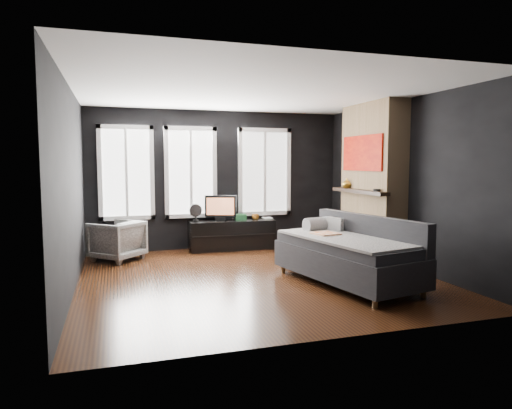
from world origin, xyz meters
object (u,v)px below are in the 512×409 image
object	(u,v)px
monitor	(221,206)
book	(263,212)
sofa	(347,250)
media_console	(232,235)
mug	(255,216)
mantel_vase	(347,183)
armchair	(117,238)

from	to	relation	value
monitor	book	xyz separation A→B (m)	(0.88, 0.04, -0.15)
book	sofa	bearing A→B (deg)	-85.62
media_console	mug	bearing A→B (deg)	-5.04
media_console	mug	world-z (taller)	mug
sofa	mantel_vase	bearing A→B (deg)	49.97
sofa	monitor	bearing A→B (deg)	98.28
sofa	monitor	xyz separation A→B (m)	(-1.11, 3.01, 0.37)
mug	book	world-z (taller)	book
mug	mantel_vase	bearing A→B (deg)	-39.68
mantel_vase	mug	bearing A→B (deg)	140.32
media_console	monitor	xyz separation A→B (m)	(-0.21, 0.03, 0.56)
sofa	media_console	world-z (taller)	sofa
media_console	mantel_vase	size ratio (longest dim) A/B	9.29
monitor	mug	xyz separation A→B (m)	(0.68, -0.08, -0.21)
mug	book	size ratio (longest dim) A/B	0.55
armchair	mug	bearing A→B (deg)	141.51
armchair	mantel_vase	bearing A→B (deg)	122.70
armchair	media_console	size ratio (longest dim) A/B	0.46
media_console	mug	distance (m)	0.59
media_console	monitor	bearing A→B (deg)	172.11
mug	book	bearing A→B (deg)	30.62
media_console	mantel_vase	bearing A→B (deg)	-32.03
armchair	monitor	size ratio (longest dim) A/B	1.23
media_console	monitor	world-z (taller)	monitor
armchair	monitor	distance (m)	2.04
mug	sofa	bearing A→B (deg)	-81.70
monitor	mantel_vase	bearing A→B (deg)	-10.67
sofa	armchair	distance (m)	3.99
sofa	mantel_vase	distance (m)	2.19
sofa	armchair	size ratio (longest dim) A/B	2.91
media_console	mug	size ratio (longest dim) A/B	12.12
armchair	book	xyz separation A→B (m)	(2.82, 0.47, 0.31)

